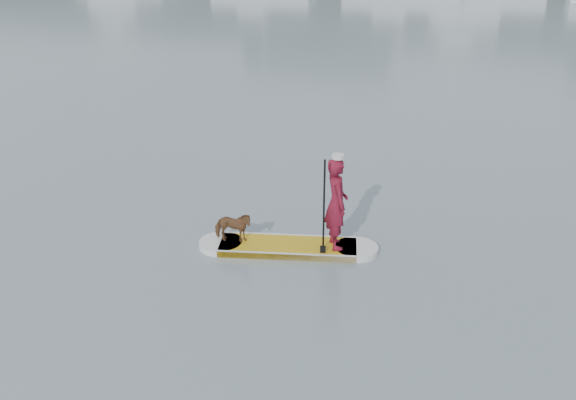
% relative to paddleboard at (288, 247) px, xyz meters
% --- Properties ---
extents(ground, '(140.00, 140.00, 0.00)m').
position_rel_paddleboard_xyz_m(ground, '(-3.76, -2.75, -0.06)').
color(ground, slate).
rests_on(ground, ground).
extents(paddleboard, '(3.23, 1.37, 0.12)m').
position_rel_paddleboard_xyz_m(paddleboard, '(0.00, 0.00, 0.00)').
color(paddleboard, gold).
rests_on(paddleboard, ground).
extents(paddler, '(0.65, 0.74, 1.70)m').
position_rel_paddleboard_xyz_m(paddler, '(0.84, 0.20, 0.91)').
color(paddler, maroon).
rests_on(paddler, paddleboard).
extents(white_cap, '(0.22, 0.22, 0.07)m').
position_rel_paddleboard_xyz_m(white_cap, '(0.84, 0.20, 1.79)').
color(white_cap, silver).
rests_on(white_cap, paddler).
extents(dog, '(0.75, 0.44, 0.60)m').
position_rel_paddleboard_xyz_m(dog, '(-0.99, -0.23, 0.36)').
color(dog, '#56301D').
rests_on(dog, paddleboard).
extents(paddle, '(0.10, 0.30, 2.00)m').
position_rel_paddleboard_xyz_m(paddle, '(0.70, -0.13, 0.74)').
color(paddle, black).
rests_on(paddle, ground).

